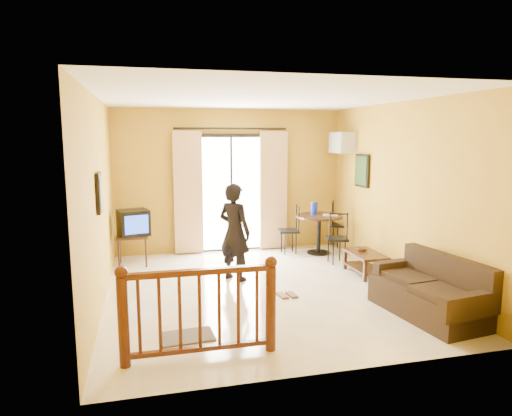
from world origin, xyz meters
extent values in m
plane|color=beige|center=(0.00, 0.00, 0.00)|extent=(5.00, 5.00, 0.00)
plane|color=white|center=(0.00, 0.00, 2.80)|extent=(5.00, 5.00, 0.00)
plane|color=#B78C23|center=(0.00, 2.50, 1.40)|extent=(4.50, 0.00, 4.50)
plane|color=#B78C23|center=(0.00, -2.50, 1.40)|extent=(4.50, 0.00, 4.50)
plane|color=#B78C23|center=(-2.25, 0.00, 1.40)|extent=(0.00, 5.00, 5.00)
plane|color=#B78C23|center=(2.25, 0.00, 1.40)|extent=(0.00, 5.00, 5.00)
cube|color=black|center=(0.00, 2.48, 1.15)|extent=(1.34, 0.03, 2.34)
cube|color=white|center=(0.00, 2.45, 1.15)|extent=(1.20, 0.04, 2.20)
cube|color=black|center=(0.00, 2.43, 1.15)|extent=(0.04, 0.02, 2.20)
cube|color=beige|center=(-0.85, 2.40, 1.20)|extent=(0.55, 0.08, 2.35)
cube|color=beige|center=(0.85, 2.40, 1.20)|extent=(0.55, 0.08, 2.35)
cylinder|color=black|center=(0.00, 2.40, 2.42)|extent=(2.20, 0.04, 0.04)
cube|color=black|center=(-1.90, 1.83, 0.53)|extent=(0.55, 0.45, 0.04)
cylinder|color=black|center=(-2.13, 1.65, 0.26)|extent=(0.04, 0.04, 0.53)
cylinder|color=black|center=(-1.67, 1.65, 0.26)|extent=(0.04, 0.04, 0.53)
cylinder|color=black|center=(-2.13, 2.01, 0.26)|extent=(0.04, 0.04, 0.53)
cylinder|color=black|center=(-1.67, 2.01, 0.26)|extent=(0.04, 0.04, 0.53)
cube|color=black|center=(-1.87, 1.83, 0.77)|extent=(0.60, 0.57, 0.45)
cube|color=blue|center=(-1.81, 1.61, 0.77)|extent=(0.39, 0.12, 0.32)
cube|color=black|center=(-2.22, -0.20, 1.55)|extent=(0.04, 0.42, 0.52)
cube|color=#504A45|center=(-2.19, -0.20, 1.55)|extent=(0.01, 0.34, 0.44)
cylinder|color=black|center=(1.62, 1.84, 0.74)|extent=(0.91, 0.91, 0.04)
cylinder|color=black|center=(1.62, 1.84, 0.37)|extent=(0.08, 0.08, 0.74)
cylinder|color=black|center=(1.62, 1.84, 0.01)|extent=(0.45, 0.45, 0.03)
cylinder|color=#1222AC|center=(1.54, 1.92, 0.88)|extent=(0.13, 0.13, 0.25)
cube|color=beige|center=(1.80, 1.74, 0.77)|extent=(0.32, 0.27, 0.02)
cube|color=silver|center=(2.10, 1.95, 2.15)|extent=(0.30, 0.60, 0.40)
cube|color=gray|center=(1.95, 1.95, 2.15)|extent=(0.02, 0.56, 0.36)
cube|color=black|center=(2.22, 1.30, 1.65)|extent=(0.04, 0.50, 0.60)
cube|color=black|center=(2.19, 1.30, 1.65)|extent=(0.01, 0.42, 0.52)
cube|color=black|center=(1.85, 0.35, 0.35)|extent=(0.46, 0.83, 0.04)
cube|color=black|center=(1.85, 0.35, 0.11)|extent=(0.42, 0.79, 0.03)
cube|color=black|center=(1.67, -0.01, 0.17)|extent=(0.05, 0.05, 0.35)
cube|color=black|center=(2.03, -0.01, 0.17)|extent=(0.05, 0.05, 0.35)
cube|color=black|center=(1.67, 0.72, 0.17)|extent=(0.05, 0.05, 0.35)
cube|color=black|center=(2.03, 0.72, 0.17)|extent=(0.05, 0.05, 0.35)
imported|color=brown|center=(1.85, 0.48, 0.40)|extent=(0.22, 0.22, 0.05)
cube|color=black|center=(1.80, -1.45, 0.19)|extent=(0.94, 1.58, 0.37)
cube|color=black|center=(2.08, -1.45, 0.51)|extent=(0.37, 1.50, 0.51)
cube|color=black|center=(1.80, -2.18, 0.39)|extent=(0.76, 0.25, 0.28)
cube|color=black|center=(1.80, -0.72, 0.39)|extent=(0.76, 0.25, 0.28)
cube|color=black|center=(1.75, -1.78, 0.40)|extent=(0.59, 0.67, 0.09)
cube|color=black|center=(1.75, -1.12, 0.40)|extent=(0.59, 0.67, 0.09)
imported|color=black|center=(-0.30, 0.61, 0.77)|extent=(0.66, 0.67, 1.55)
cylinder|color=#471E0F|center=(-1.90, -1.90, 0.46)|extent=(0.11, 0.11, 0.92)
cylinder|color=#471E0F|center=(-0.40, -1.90, 0.46)|extent=(0.11, 0.11, 0.92)
sphere|color=#471E0F|center=(-1.90, -1.90, 0.97)|extent=(0.13, 0.13, 0.13)
sphere|color=#471E0F|center=(-0.40, -1.90, 0.97)|extent=(0.13, 0.13, 0.13)
cube|color=#471E0F|center=(-1.15, -1.90, 0.92)|extent=(1.55, 0.08, 0.06)
cube|color=#471E0F|center=(-1.15, -1.90, 0.10)|extent=(1.55, 0.06, 0.05)
cube|color=#574B45|center=(-1.24, -1.38, 0.01)|extent=(0.63, 0.44, 0.02)
cube|color=brown|center=(0.21, -0.35, 0.01)|extent=(0.12, 0.26, 0.03)
cube|color=brown|center=(0.35, -0.35, 0.01)|extent=(0.12, 0.26, 0.03)
camera|label=1|loc=(-1.64, -6.33, 2.26)|focal=32.00mm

